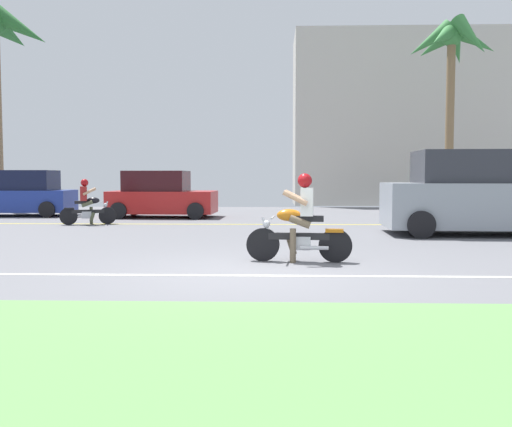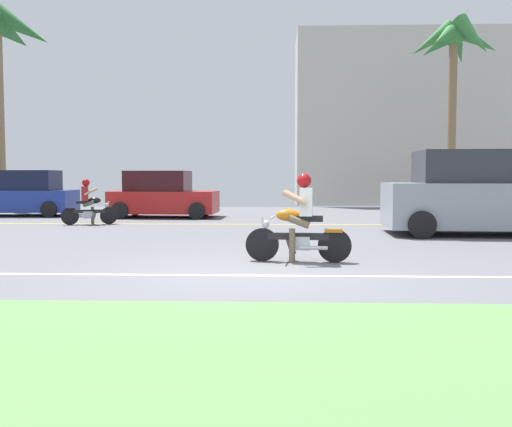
{
  "view_description": "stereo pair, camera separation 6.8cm",
  "coord_description": "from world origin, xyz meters",
  "px_view_note": "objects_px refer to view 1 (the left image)",
  "views": [
    {
      "loc": [
        0.33,
        -8.31,
        1.43
      ],
      "look_at": [
        -0.05,
        3.26,
        0.67
      ],
      "focal_mm": 39.87,
      "sensor_mm": 36.0,
      "label": 1
    },
    {
      "loc": [
        0.4,
        -8.31,
        1.43
      ],
      "look_at": [
        -0.05,
        3.26,
        0.67
      ],
      "focal_mm": 39.87,
      "sensor_mm": 36.0,
      "label": 2
    }
  ],
  "objects_px": {
    "suv_nearby": "(485,194)",
    "motorcyclist_distant": "(87,205)",
    "motorcyclist": "(300,225)",
    "parked_car_1": "(161,196)",
    "palm_tree_0": "(451,50)",
    "parked_car_0": "(17,195)"
  },
  "relations": [
    {
      "from": "suv_nearby",
      "to": "parked_car_1",
      "type": "xyz_separation_m",
      "value": [
        -9.1,
        5.56,
        -0.24
      ]
    },
    {
      "from": "motorcyclist",
      "to": "suv_nearby",
      "type": "bearing_deg",
      "value": 44.37
    },
    {
      "from": "parked_car_0",
      "to": "parked_car_1",
      "type": "height_order",
      "value": "parked_car_0"
    },
    {
      "from": "parked_car_1",
      "to": "palm_tree_0",
      "type": "height_order",
      "value": "palm_tree_0"
    },
    {
      "from": "motorcyclist",
      "to": "suv_nearby",
      "type": "relative_size",
      "value": 0.36
    },
    {
      "from": "parked_car_0",
      "to": "palm_tree_0",
      "type": "bearing_deg",
      "value": 10.12
    },
    {
      "from": "parked_car_1",
      "to": "palm_tree_0",
      "type": "xyz_separation_m",
      "value": [
        10.92,
        3.46,
        5.66
      ]
    },
    {
      "from": "motorcyclist",
      "to": "motorcyclist_distant",
      "type": "relative_size",
      "value": 1.13
    },
    {
      "from": "motorcyclist",
      "to": "palm_tree_0",
      "type": "height_order",
      "value": "palm_tree_0"
    },
    {
      "from": "suv_nearby",
      "to": "motorcyclist_distant",
      "type": "bearing_deg",
      "value": 166.88
    },
    {
      "from": "parked_car_1",
      "to": "motorcyclist",
      "type": "bearing_deg",
      "value": -66.72
    },
    {
      "from": "suv_nearby",
      "to": "motorcyclist",
      "type": "bearing_deg",
      "value": -135.63
    },
    {
      "from": "parked_car_0",
      "to": "parked_car_1",
      "type": "bearing_deg",
      "value": -5.9
    },
    {
      "from": "parked_car_0",
      "to": "palm_tree_0",
      "type": "height_order",
      "value": "palm_tree_0"
    },
    {
      "from": "parked_car_0",
      "to": "motorcyclist_distant",
      "type": "relative_size",
      "value": 2.6
    },
    {
      "from": "suv_nearby",
      "to": "palm_tree_0",
      "type": "height_order",
      "value": "palm_tree_0"
    },
    {
      "from": "motorcyclist",
      "to": "suv_nearby",
      "type": "height_order",
      "value": "suv_nearby"
    },
    {
      "from": "parked_car_1",
      "to": "parked_car_0",
      "type": "bearing_deg",
      "value": 174.1
    },
    {
      "from": "motorcyclist",
      "to": "suv_nearby",
      "type": "distance_m",
      "value": 6.62
    },
    {
      "from": "motorcyclist",
      "to": "parked_car_0",
      "type": "relative_size",
      "value": 0.43
    },
    {
      "from": "parked_car_1",
      "to": "motorcyclist_distant",
      "type": "distance_m",
      "value": 3.45
    },
    {
      "from": "parked_car_0",
      "to": "motorcyclist_distant",
      "type": "bearing_deg",
      "value": -43.89
    }
  ]
}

